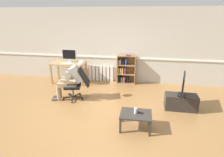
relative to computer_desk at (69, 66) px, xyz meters
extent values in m
plane|color=olive|center=(1.72, -2.15, -0.65)|extent=(18.00, 18.00, 0.00)
cube|color=beige|center=(1.72, 0.50, 0.70)|extent=(12.00, 0.10, 2.70)
cube|color=white|center=(1.72, 0.44, 0.27)|extent=(12.00, 0.03, 0.05)
cube|color=tan|center=(-0.58, -0.28, -0.29)|extent=(0.06, 0.06, 0.72)
cube|color=tan|center=(0.58, -0.28, -0.29)|extent=(0.06, 0.06, 0.72)
cube|color=tan|center=(0.58, 0.28, -0.29)|extent=(0.06, 0.06, 0.72)
cube|color=tan|center=(-0.58, 0.28, -0.29)|extent=(0.06, 0.06, 0.72)
cube|color=tan|center=(0.00, 0.00, 0.09)|extent=(1.24, 0.65, 0.04)
cube|color=silver|center=(0.02, 0.06, 0.11)|extent=(0.18, 0.14, 0.01)
cube|color=silver|center=(0.02, 0.08, 0.17)|extent=(0.04, 0.02, 0.10)
cube|color=silver|center=(0.02, 0.08, 0.41)|extent=(0.54, 0.02, 0.37)
cube|color=black|center=(0.02, 0.07, 0.41)|extent=(0.50, 0.00, 0.33)
cube|color=white|center=(-0.02, -0.14, 0.12)|extent=(0.38, 0.12, 0.02)
cube|color=white|center=(0.24, -0.12, 0.12)|extent=(0.06, 0.10, 0.03)
cube|color=olive|center=(1.81, 0.27, -0.12)|extent=(0.03, 0.28, 1.05)
cube|color=olive|center=(2.45, 0.27, -0.12)|extent=(0.03, 0.28, 1.05)
cube|color=olive|center=(2.13, 0.41, -0.12)|extent=(0.64, 0.02, 1.05)
cube|color=olive|center=(2.13, 0.27, -0.63)|extent=(0.61, 0.28, 0.03)
cube|color=olive|center=(2.13, 0.27, -0.29)|extent=(0.61, 0.28, 0.03)
cube|color=olive|center=(2.13, 0.27, 0.05)|extent=(0.61, 0.28, 0.03)
cube|color=olive|center=(2.13, 0.27, 0.39)|extent=(0.61, 0.28, 0.03)
cube|color=black|center=(1.86, 0.28, -0.53)|extent=(0.05, 0.19, 0.18)
cube|color=orange|center=(1.86, 0.27, -0.17)|extent=(0.05, 0.19, 0.21)
cube|color=#89428E|center=(1.86, 0.28, 0.14)|extent=(0.05, 0.19, 0.15)
cube|color=black|center=(1.92, 0.27, -0.51)|extent=(0.03, 0.19, 0.23)
cube|color=white|center=(1.93, 0.29, -0.17)|extent=(0.05, 0.19, 0.21)
cube|color=beige|center=(1.91, 0.28, 0.15)|extent=(0.04, 0.19, 0.17)
cube|color=#38844C|center=(1.97, 0.27, -0.52)|extent=(0.04, 0.19, 0.20)
cube|color=orange|center=(1.98, 0.27, -0.20)|extent=(0.03, 0.19, 0.17)
cube|color=black|center=(1.97, 0.28, 0.14)|extent=(0.04, 0.19, 0.15)
cube|color=orange|center=(2.03, 0.28, -0.51)|extent=(0.03, 0.19, 0.22)
cube|color=gold|center=(2.00, 0.27, -0.16)|extent=(0.04, 0.19, 0.23)
cube|color=black|center=(2.02, 0.29, 0.15)|extent=(0.02, 0.19, 0.18)
cube|color=#89428E|center=(2.08, 0.26, -0.51)|extent=(0.03, 0.19, 0.21)
cube|color=#89428E|center=(2.09, 0.25, -0.16)|extent=(0.04, 0.19, 0.23)
cube|color=#2D519E|center=(2.11, 0.28, 0.18)|extent=(0.05, 0.19, 0.24)
cube|color=black|center=(2.21, 0.27, -0.52)|extent=(0.03, 0.19, 0.21)
cube|color=orange|center=(2.26, 0.29, 0.42)|extent=(0.16, 0.22, 0.02)
cube|color=#89428E|center=(2.18, 0.25, 0.44)|extent=(0.16, 0.22, 0.02)
cube|color=white|center=(0.71, 0.39, -0.35)|extent=(0.11, 0.08, 0.59)
cube|color=white|center=(0.85, 0.39, -0.35)|extent=(0.11, 0.08, 0.59)
cube|color=white|center=(0.99, 0.39, -0.35)|extent=(0.11, 0.08, 0.59)
cube|color=white|center=(1.14, 0.39, -0.35)|extent=(0.11, 0.08, 0.59)
cube|color=white|center=(1.28, 0.39, -0.35)|extent=(0.11, 0.08, 0.59)
cube|color=white|center=(1.42, 0.39, -0.35)|extent=(0.11, 0.08, 0.59)
cube|color=white|center=(1.56, 0.39, -0.35)|extent=(0.11, 0.08, 0.59)
cube|color=black|center=(0.72, -1.52, -0.58)|extent=(0.10, 0.30, 0.02)
cylinder|color=black|center=(0.75, -1.67, -0.62)|extent=(0.03, 0.06, 0.06)
cube|color=black|center=(0.84, -1.39, -0.58)|extent=(0.30, 0.06, 0.02)
cylinder|color=black|center=(0.98, -1.40, -0.62)|extent=(0.06, 0.03, 0.06)
cube|color=black|center=(0.74, -1.24, -0.58)|extent=(0.15, 0.29, 0.02)
cylinder|color=black|center=(0.80, -1.10, -0.62)|extent=(0.04, 0.06, 0.06)
cube|color=black|center=(0.57, -1.28, -0.58)|extent=(0.25, 0.22, 0.02)
cylinder|color=black|center=(0.46, -1.18, -0.62)|extent=(0.06, 0.05, 0.06)
cube|color=black|center=(0.56, -1.45, -0.58)|extent=(0.28, 0.19, 0.02)
cylinder|color=black|center=(0.43, -1.53, -0.62)|extent=(0.06, 0.05, 0.06)
cylinder|color=gray|center=(0.69, -1.38, -0.42)|extent=(0.05, 0.05, 0.30)
cube|color=black|center=(0.69, -1.38, -0.24)|extent=(0.55, 0.55, 0.07)
cube|color=black|center=(1.03, -1.30, 0.05)|extent=(0.40, 0.49, 0.53)
cube|color=black|center=(0.65, -1.12, -0.09)|extent=(0.28, 0.11, 0.03)
cube|color=black|center=(0.76, -1.62, -0.09)|extent=(0.28, 0.11, 0.03)
cube|color=tan|center=(0.69, -1.38, -0.13)|extent=(0.33, 0.39, 0.14)
cube|color=#B2B2AD|center=(0.83, -1.34, 0.15)|extent=(0.46, 0.42, 0.52)
sphere|color=beige|center=(0.98, -1.31, 0.45)|extent=(0.20, 0.20, 0.20)
cube|color=black|center=(0.41, -1.44, -0.03)|extent=(0.15, 0.07, 0.02)
cube|color=tan|center=(0.46, -1.33, -0.16)|extent=(0.44, 0.22, 0.13)
cylinder|color=tan|center=(0.26, -1.37, -0.42)|extent=(0.10, 0.10, 0.46)
cube|color=#4C4C51|center=(0.16, -1.39, -0.62)|extent=(0.23, 0.14, 0.06)
cube|color=tan|center=(0.50, -1.52, -0.16)|extent=(0.44, 0.22, 0.13)
cylinder|color=tan|center=(0.30, -1.57, -0.42)|extent=(0.10, 0.10, 0.46)
cube|color=#4C4C51|center=(0.20, -1.59, -0.62)|extent=(0.23, 0.14, 0.06)
cube|color=#B2B2AD|center=(0.55, -1.24, 0.13)|extent=(0.12, 0.10, 0.26)
cube|color=beige|center=(0.47, -1.33, -0.01)|extent=(0.25, 0.12, 0.07)
cube|color=#B2B2AD|center=(0.62, -1.55, 0.13)|extent=(0.12, 0.10, 0.26)
cube|color=beige|center=(0.51, -1.51, -0.01)|extent=(0.25, 0.12, 0.07)
cube|color=#2D2823|center=(3.79, -1.48, -0.44)|extent=(0.83, 0.39, 0.42)
cube|color=black|center=(3.79, -1.48, -0.22)|extent=(0.26, 0.36, 0.02)
cylinder|color=black|center=(3.79, -1.48, -0.19)|extent=(0.04, 0.04, 0.05)
cube|color=black|center=(3.79, -1.48, 0.08)|extent=(0.21, 0.80, 0.49)
cube|color=white|center=(3.81, -1.49, 0.08)|extent=(0.17, 0.74, 0.45)
cube|color=#332D28|center=(2.33, -2.83, -0.47)|extent=(0.04, 0.04, 0.35)
cube|color=#332D28|center=(2.95, -2.83, -0.47)|extent=(0.04, 0.04, 0.35)
cube|color=#332D28|center=(2.95, -2.37, -0.47)|extent=(0.04, 0.04, 0.35)
cube|color=#332D28|center=(2.33, -2.37, -0.47)|extent=(0.04, 0.04, 0.35)
cube|color=#332D28|center=(2.64, -2.60, -0.29)|extent=(0.69, 0.52, 0.03)
cylinder|color=silver|center=(2.63, -2.60, -0.20)|extent=(0.07, 0.07, 0.13)
cube|color=black|center=(2.73, -2.56, -0.26)|extent=(0.14, 0.12, 0.02)
camera|label=1|loc=(2.74, -6.19, 1.79)|focal=29.32mm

